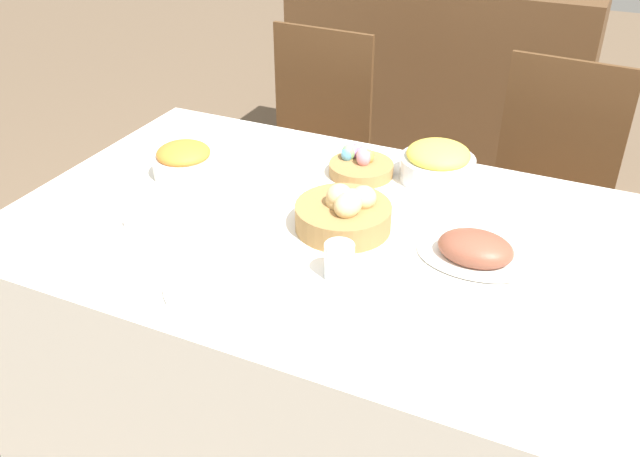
% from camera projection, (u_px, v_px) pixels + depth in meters
% --- Properties ---
extents(ground_plane, '(12.00, 12.00, 0.00)m').
position_uv_depth(ground_plane, '(325.00, 437.00, 2.11)').
color(ground_plane, brown).
extents(dining_table, '(1.62, 1.02, 0.77)m').
position_uv_depth(dining_table, '(326.00, 343.00, 1.91)').
color(dining_table, silver).
rests_on(dining_table, ground).
extents(chair_far_left, '(0.44, 0.44, 0.97)m').
position_uv_depth(chair_far_left, '(309.00, 151.00, 2.68)').
color(chair_far_left, brown).
rests_on(chair_far_left, ground).
extents(chair_far_right, '(0.45, 0.45, 0.97)m').
position_uv_depth(chair_far_right, '(544.00, 198.00, 2.36)').
color(chair_far_right, brown).
rests_on(chair_far_right, ground).
extents(sideboard, '(1.45, 0.44, 1.00)m').
position_uv_depth(sideboard, '(435.00, 85.00, 3.37)').
color(sideboard, brown).
rests_on(sideboard, ground).
extents(bread_basket, '(0.24, 0.24, 0.12)m').
position_uv_depth(bread_basket, '(345.00, 212.00, 1.67)').
color(bread_basket, '#9E7542').
rests_on(bread_basket, dining_table).
extents(egg_basket, '(0.18, 0.18, 0.08)m').
position_uv_depth(egg_basket, '(360.00, 165.00, 1.94)').
color(egg_basket, '#9E7542').
rests_on(egg_basket, dining_table).
extents(ham_platter, '(0.27, 0.19, 0.07)m').
position_uv_depth(ham_platter, '(475.00, 250.00, 1.57)').
color(ham_platter, silver).
rests_on(ham_platter, dining_table).
extents(carrot_bowl, '(0.18, 0.18, 0.10)m').
position_uv_depth(carrot_bowl, '(184.00, 161.00, 1.92)').
color(carrot_bowl, silver).
rests_on(carrot_bowl, dining_table).
extents(pineapple_bowl, '(0.21, 0.21, 0.11)m').
position_uv_depth(pineapple_bowl, '(438.00, 163.00, 1.90)').
color(pineapple_bowl, silver).
rests_on(pineapple_bowl, dining_table).
extents(dinner_plate, '(0.24, 0.24, 0.01)m').
position_uv_depth(dinner_plate, '(218.00, 286.00, 1.48)').
color(dinner_plate, silver).
rests_on(dinner_plate, dining_table).
extents(fork, '(0.01, 0.20, 0.00)m').
position_uv_depth(fork, '(164.00, 271.00, 1.53)').
color(fork, silver).
rests_on(fork, dining_table).
extents(knife, '(0.01, 0.20, 0.00)m').
position_uv_depth(knife, '(276.00, 304.00, 1.43)').
color(knife, silver).
rests_on(knife, dining_table).
extents(spoon, '(0.01, 0.20, 0.00)m').
position_uv_depth(spoon, '(289.00, 308.00, 1.42)').
color(spoon, silver).
rests_on(spoon, dining_table).
extents(drinking_cup, '(0.07, 0.07, 0.08)m').
position_uv_depth(drinking_cup, '(339.00, 261.00, 1.50)').
color(drinking_cup, silver).
rests_on(drinking_cup, dining_table).
extents(butter_dish, '(0.12, 0.07, 0.03)m').
position_uv_depth(butter_dish, '(152.00, 220.00, 1.70)').
color(butter_dish, silver).
rests_on(butter_dish, dining_table).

